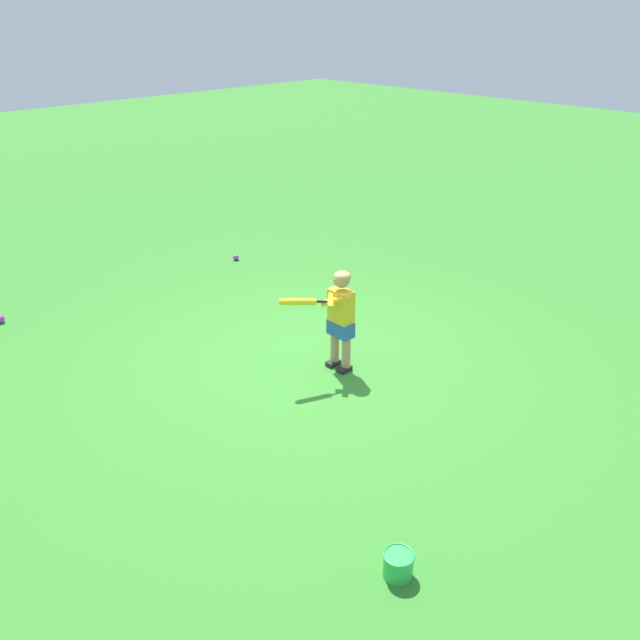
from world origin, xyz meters
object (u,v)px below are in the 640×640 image
play_ball_near_batter (236,257)px  toy_bucket (398,564)px  play_ball_center_lawn (0,319)px  child_batter (338,312)px

play_ball_near_batter → toy_bucket: bearing=-118.3°
play_ball_center_lawn → play_ball_near_batter: (3.31, -0.30, -0.01)m
play_ball_center_lawn → play_ball_near_batter: size_ratio=1.14×
play_ball_center_lawn → play_ball_near_batter: 3.33m
child_batter → toy_bucket: child_batter is taller
child_batter → play_ball_near_batter: (1.24, 3.28, -0.61)m
child_batter → play_ball_center_lawn: size_ratio=10.92×
play_ball_near_batter → child_batter: bearing=-110.7°
child_batter → play_ball_near_batter: bearing=69.3°
play_ball_near_batter → toy_bucket: toy_bucket is taller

